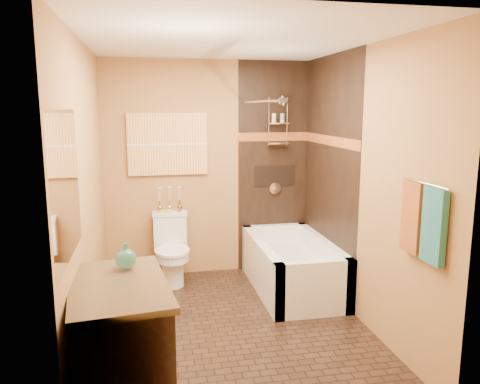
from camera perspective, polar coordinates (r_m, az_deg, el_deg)
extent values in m
plane|color=black|center=(4.42, -0.96, -16.06)|extent=(3.00, 3.00, 0.00)
cube|color=#AD7543|center=(3.99, -18.20, -0.52)|extent=(0.02, 3.00, 2.50)
cube|color=#AD7543|center=(4.40, 14.55, 0.63)|extent=(0.02, 3.00, 2.50)
cube|color=#AD7543|center=(5.49, -3.83, 2.80)|extent=(2.40, 0.02, 2.50)
cube|color=#AD7543|center=(2.60, 4.98, -5.66)|extent=(2.40, 0.02, 2.50)
plane|color=silver|center=(4.00, -1.07, 18.00)|extent=(3.00, 3.00, 0.00)
cube|color=black|center=(5.63, 4.03, 2.99)|extent=(0.85, 0.01, 2.50)
cube|color=black|center=(5.07, 10.76, 2.02)|extent=(0.01, 1.50, 2.50)
cube|color=maroon|center=(5.59, 4.11, 6.74)|extent=(0.85, 0.01, 0.10)
cube|color=maroon|center=(5.03, 10.79, 6.20)|extent=(0.01, 1.50, 0.10)
cube|color=black|center=(5.65, 4.28, 1.98)|extent=(0.50, 0.01, 0.25)
cylinder|color=silver|center=(5.46, 4.79, 11.48)|extent=(0.02, 0.26, 0.02)
cylinder|color=silver|center=(5.32, 5.24, 10.97)|extent=(0.11, 0.11, 0.09)
cylinder|color=silver|center=(5.66, 4.31, 0.45)|extent=(0.14, 0.02, 0.14)
cylinder|color=silver|center=(4.78, 2.12, 10.96)|extent=(0.03, 1.55, 0.03)
cylinder|color=silver|center=(3.44, 21.54, 0.99)|extent=(0.02, 0.55, 0.02)
cube|color=#216F71|center=(3.39, 22.57, -3.86)|extent=(0.05, 0.22, 0.52)
cube|color=#974A1B|center=(3.60, 20.28, -2.91)|extent=(0.05, 0.22, 0.52)
cube|color=orange|center=(5.40, -8.81, 5.78)|extent=(0.90, 0.04, 0.70)
cube|color=white|center=(2.97, -20.44, 0.68)|extent=(0.01, 1.00, 0.90)
cube|color=white|center=(4.55, 9.08, -11.61)|extent=(0.80, 0.10, 0.55)
cube|color=white|center=(5.81, 4.25, -6.64)|extent=(0.80, 0.10, 0.55)
cube|color=white|center=(5.08, 2.54, -9.13)|extent=(0.10, 1.50, 0.55)
cube|color=white|center=(5.28, 10.01, -8.50)|extent=(0.10, 1.50, 0.55)
cube|color=white|center=(5.21, 6.33, -9.87)|extent=(0.64, 1.34, 0.35)
cube|color=white|center=(5.48, -8.48, -4.73)|extent=(0.39, 0.19, 0.38)
cube|color=white|center=(5.43, -8.54, -2.61)|extent=(0.41, 0.22, 0.04)
cylinder|color=white|center=(5.30, -8.20, -9.38)|extent=(0.24, 0.24, 0.38)
cylinder|color=white|center=(5.25, -8.25, -7.64)|extent=(0.37, 0.37, 0.10)
cylinder|color=white|center=(5.23, -8.26, -7.08)|extent=(0.39, 0.39, 0.03)
cube|color=black|center=(3.29, -14.44, -18.12)|extent=(0.68, 0.99, 0.83)
cube|color=black|center=(3.11, -14.62, -11.05)|extent=(0.72, 1.05, 0.04)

